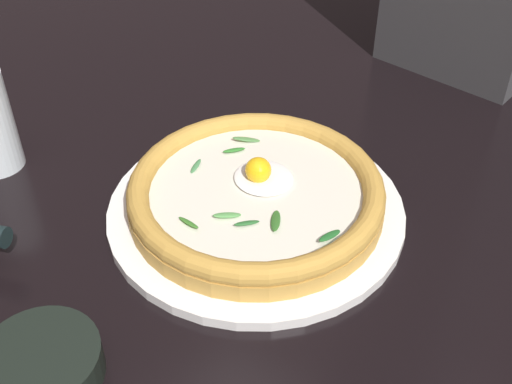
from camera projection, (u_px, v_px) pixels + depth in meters
The scene contains 4 objects.
ground_plane at pixel (275, 258), 0.68m from camera, with size 2.40×2.40×0.03m, color black.
pizza_plate at pixel (256, 210), 0.71m from camera, with size 0.32×0.32×0.01m, color white.
pizza at pixel (256, 193), 0.70m from camera, with size 0.28×0.28×0.05m.
side_bowl at pixel (42, 364), 0.55m from camera, with size 0.10×0.10×0.03m, color black.
Camera 1 is at (0.30, -0.38, 0.48)m, focal length 45.63 mm.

